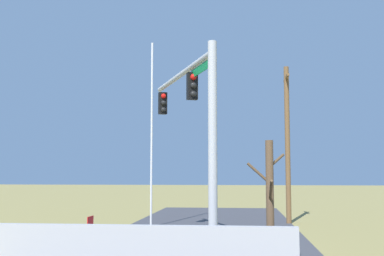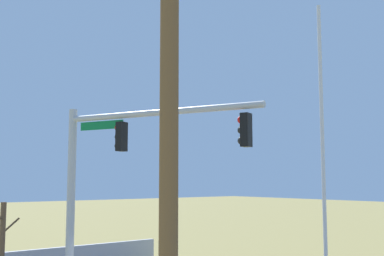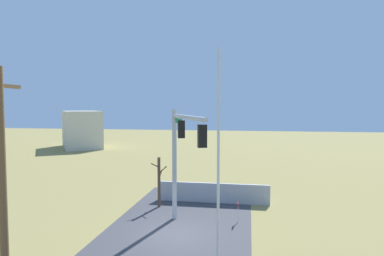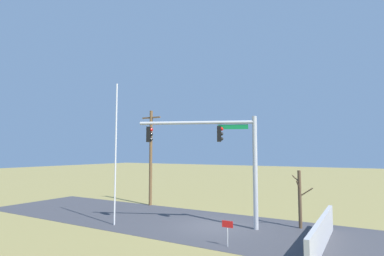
% 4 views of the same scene
% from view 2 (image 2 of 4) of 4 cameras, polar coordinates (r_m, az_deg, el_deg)
% --- Properties ---
extents(signal_mast, '(6.68, 2.99, 6.65)m').
position_cam_2_polar(signal_mast, '(15.87, -9.07, -4.43)').
color(signal_mast, '#B2B5BA').
rests_on(signal_mast, ground_plane).
extents(flagpole, '(0.10, 0.10, 8.88)m').
position_cam_2_polar(flagpole, '(12.92, 15.38, -4.90)').
color(flagpole, silver).
rests_on(flagpole, ground_plane).
extents(utility_pole, '(1.90, 0.26, 8.08)m').
position_cam_2_polar(utility_pole, '(6.45, -2.80, -6.09)').
color(utility_pole, brown).
rests_on(utility_pole, ground_plane).
extents(bare_tree, '(1.27, 1.02, 3.40)m').
position_cam_2_polar(bare_tree, '(18.76, -21.72, -13.22)').
color(bare_tree, brown).
rests_on(bare_tree, ground_plane).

